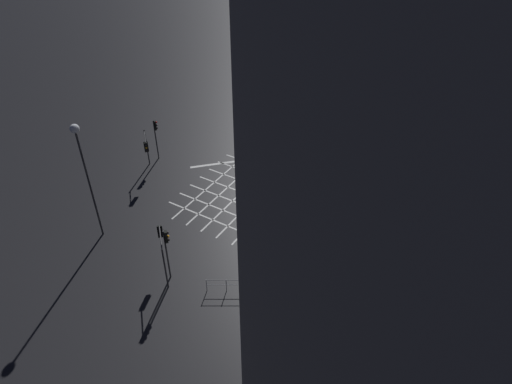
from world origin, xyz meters
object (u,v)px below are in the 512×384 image
(traffic_light_se_cross, at_px, (296,112))
(street_lamp_east, at_px, (348,80))
(traffic_light_nw_main, at_px, (162,244))
(traffic_light_ne_main, at_px, (146,146))
(traffic_light_ne_cross, at_px, (156,132))
(street_tree_near, at_px, (453,217))
(traffic_light_sw_main, at_px, (382,205))
(traffic_light_se_main, at_px, (319,121))
(street_lamp_far, at_px, (466,130))
(traffic_light_nw_cross, at_px, (167,245))
(traffic_light_median_south, at_px, (337,162))
(street_lamp_west, at_px, (82,155))

(traffic_light_se_cross, relative_size, street_lamp_east, 0.58)
(traffic_light_nw_main, distance_m, traffic_light_ne_main, 12.74)
(traffic_light_ne_cross, distance_m, traffic_light_ne_main, 2.24)
(traffic_light_ne_cross, height_order, street_tree_near, street_tree_near)
(traffic_light_sw_main, relative_size, traffic_light_ne_main, 0.94)
(traffic_light_sw_main, relative_size, traffic_light_se_main, 0.86)
(traffic_light_ne_main, distance_m, traffic_light_se_main, 15.94)
(traffic_light_ne_main, distance_m, street_lamp_far, 26.33)
(traffic_light_nw_cross, relative_size, traffic_light_ne_cross, 1.05)
(traffic_light_ne_cross, height_order, street_lamp_far, street_lamp_far)
(traffic_light_median_south, height_order, traffic_light_nw_cross, traffic_light_nw_cross)
(traffic_light_se_main, bearing_deg, traffic_light_se_cross, -137.18)
(street_lamp_west, bearing_deg, street_lamp_east, -65.15)
(traffic_light_sw_main, xyz_separation_m, street_lamp_far, (3.62, -8.37, 3.14))
(traffic_light_ne_main, relative_size, traffic_light_se_main, 0.92)
(traffic_light_sw_main, height_order, street_lamp_far, street_lamp_far)
(traffic_light_median_south, bearing_deg, traffic_light_se_cross, -83.66)
(traffic_light_ne_main, relative_size, street_lamp_east, 0.48)
(street_lamp_east, distance_m, street_tree_near, 19.79)
(traffic_light_nw_cross, bearing_deg, traffic_light_ne_main, 92.69)
(traffic_light_nw_cross, xyz_separation_m, traffic_light_nw_main, (0.56, 0.32, -0.40))
(traffic_light_nw_main, xyz_separation_m, traffic_light_se_main, (12.83, -15.63, 0.34))
(traffic_light_median_south, relative_size, street_lamp_west, 0.37)
(traffic_light_sw_main, bearing_deg, traffic_light_se_cross, 8.05)
(traffic_light_ne_cross, height_order, traffic_light_ne_main, traffic_light_ne_cross)
(traffic_light_se_main, height_order, street_lamp_west, street_lamp_west)
(traffic_light_ne_cross, xyz_separation_m, street_lamp_east, (1.40, -18.98, 2.35))
(traffic_light_nw_cross, xyz_separation_m, street_lamp_east, (16.70, -19.33, 2.20))
(traffic_light_ne_cross, xyz_separation_m, traffic_light_nw_main, (-14.74, 0.68, -0.26))
(street_lamp_west, bearing_deg, traffic_light_nw_main, -139.45)
(traffic_light_se_cross, distance_m, street_lamp_east, 6.20)
(traffic_light_se_cross, bearing_deg, traffic_light_nw_main, 46.31)
(traffic_light_nw_main, distance_m, traffic_light_se_cross, 20.23)
(traffic_light_se_cross, xyz_separation_m, traffic_light_se_main, (-1.79, -1.66, -0.32))
(traffic_light_ne_cross, xyz_separation_m, street_tree_near, (-18.34, -18.10, 1.24))
(traffic_light_se_cross, relative_size, street_tree_near, 0.74)
(traffic_light_sw_main, distance_m, traffic_light_median_south, 6.22)
(traffic_light_se_cross, height_order, street_lamp_east, street_lamp_east)
(traffic_light_ne_main, distance_m, street_tree_near, 25.16)
(traffic_light_ne_cross, xyz_separation_m, traffic_light_ne_main, (-2.00, 0.98, -0.20))
(traffic_light_ne_cross, height_order, traffic_light_nw_main, traffic_light_ne_cross)
(street_lamp_far, bearing_deg, street_lamp_west, 87.92)
(traffic_light_nw_main, xyz_separation_m, street_lamp_far, (4.00, -24.35, 3.07))
(traffic_light_median_south, distance_m, traffic_light_ne_main, 16.41)
(traffic_light_nw_cross, height_order, traffic_light_nw_main, traffic_light_nw_cross)
(traffic_light_nw_cross, relative_size, traffic_light_nw_main, 1.19)
(traffic_light_sw_main, bearing_deg, traffic_light_ne_cross, 46.83)
(traffic_light_se_cross, bearing_deg, traffic_light_se_main, 132.82)
(street_lamp_west, bearing_deg, traffic_light_ne_main, -27.50)
(traffic_light_median_south, height_order, traffic_light_se_main, traffic_light_se_main)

